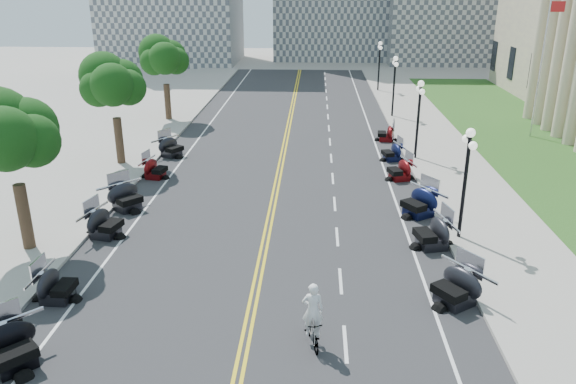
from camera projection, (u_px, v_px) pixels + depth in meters
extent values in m
plane|color=gray|center=(258.00, 279.00, 21.73)|extent=(160.00, 160.00, 0.00)
cube|color=#333335|center=(276.00, 189.00, 31.07)|extent=(16.00, 90.00, 0.01)
cube|color=yellow|center=(274.00, 189.00, 31.08)|extent=(0.12, 90.00, 0.00)
cube|color=yellow|center=(278.00, 189.00, 31.06)|extent=(0.12, 90.00, 0.00)
cube|color=white|center=(392.00, 191.00, 30.77)|extent=(0.12, 90.00, 0.00)
cube|color=white|center=(162.00, 187.00, 31.37)|extent=(0.12, 90.00, 0.00)
cube|color=white|center=(345.00, 344.00, 17.83)|extent=(0.12, 2.00, 0.00)
cube|color=white|center=(341.00, 281.00, 21.57)|extent=(0.12, 2.00, 0.00)
cube|color=white|center=(337.00, 237.00, 25.31)|extent=(0.12, 2.00, 0.00)
cube|color=white|center=(335.00, 204.00, 29.05)|extent=(0.12, 2.00, 0.00)
cube|color=white|center=(333.00, 178.00, 32.79)|extent=(0.12, 2.00, 0.00)
cube|color=white|center=(331.00, 158.00, 36.53)|extent=(0.12, 2.00, 0.00)
cube|color=white|center=(330.00, 142.00, 40.27)|extent=(0.12, 2.00, 0.00)
cube|color=white|center=(329.00, 128.00, 44.01)|extent=(0.12, 2.00, 0.00)
cube|color=white|center=(328.00, 117.00, 47.75)|extent=(0.12, 2.00, 0.00)
cube|color=white|center=(327.00, 107.00, 51.49)|extent=(0.12, 2.00, 0.00)
cube|color=white|center=(327.00, 98.00, 55.23)|extent=(0.12, 2.00, 0.00)
cube|color=white|center=(326.00, 91.00, 58.97)|extent=(0.12, 2.00, 0.00)
cube|color=white|center=(326.00, 84.00, 62.71)|extent=(0.12, 2.00, 0.00)
cube|color=white|center=(325.00, 79.00, 66.44)|extent=(0.12, 2.00, 0.00)
cube|color=white|center=(325.00, 73.00, 70.18)|extent=(0.12, 2.00, 0.00)
cube|color=#9E9991|center=(468.00, 191.00, 30.56)|extent=(5.00, 90.00, 0.15)
cube|color=#9E9991|center=(90.00, 185.00, 31.53)|extent=(5.00, 90.00, 0.15)
cube|color=#356023|center=(543.00, 152.00, 37.72)|extent=(9.00, 60.00, 0.10)
imported|color=#A51414|center=(312.00, 331.00, 17.64)|extent=(0.81, 1.68, 0.97)
imported|color=beige|center=(313.00, 292.00, 17.15)|extent=(0.67, 0.44, 1.85)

